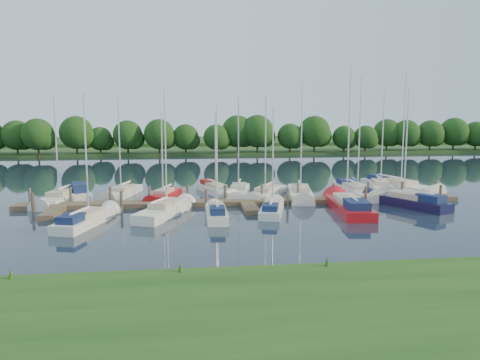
{
  "coord_description": "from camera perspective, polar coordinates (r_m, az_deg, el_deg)",
  "views": [
    {
      "loc": [
        -5.63,
        -33.25,
        7.88
      ],
      "look_at": [
        -0.5,
        8.0,
        2.2
      ],
      "focal_mm": 35.0,
      "sensor_mm": 36.0,
      "label": 1
    }
  ],
  "objects": [
    {
      "name": "sailboat_s_3",
      "position": [
        38.38,
        3.93,
        -3.61
      ],
      "size": [
        3.14,
        6.95,
        8.86
      ],
      "rotation": [
        0.0,
        0.0,
        -0.27
      ],
      "color": "white",
      "rests_on": "ground"
    },
    {
      "name": "sailboat_n_6",
      "position": [
        46.11,
        3.18,
        -1.73
      ],
      "size": [
        5.17,
        7.92,
        10.45
      ],
      "rotation": [
        0.0,
        0.0,
        2.65
      ],
      "color": "white",
      "rests_on": "ground"
    },
    {
      "name": "sailboat_n_9",
      "position": [
        52.36,
        16.72,
        -0.9
      ],
      "size": [
        3.84,
        8.56,
        10.81
      ],
      "rotation": [
        0.0,
        0.0,
        2.88
      ],
      "color": "white",
      "rests_on": "ground"
    },
    {
      "name": "sailboat_s_5",
      "position": [
        43.6,
        19.8,
        -2.63
      ],
      "size": [
        4.99,
        8.16,
        10.87
      ],
      "rotation": [
        0.0,
        0.0,
        0.45
      ],
      "color": "#0F1135",
      "rests_on": "ground"
    },
    {
      "name": "sailboat_n_8",
      "position": [
        48.87,
        13.96,
        -1.36
      ],
      "size": [
        2.33,
        9.65,
        12.17
      ],
      "rotation": [
        0.0,
        0.0,
        3.14
      ],
      "color": "white",
      "rests_on": "ground"
    },
    {
      "name": "sailboat_n_10",
      "position": [
        53.6,
        18.72,
        -0.74
      ],
      "size": [
        4.99,
        10.3,
        12.93
      ],
      "rotation": [
        0.0,
        0.0,
        3.45
      ],
      "color": "white",
      "rests_on": "ground"
    },
    {
      "name": "ground",
      "position": [
        34.63,
        2.46,
        -5.38
      ],
      "size": [
        260.0,
        260.0,
        0.0
      ],
      "primitive_type": "plane",
      "color": "#1A2535",
      "rests_on": "ground"
    },
    {
      "name": "sailboat_n_0",
      "position": [
        46.11,
        -21.04,
        -2.23
      ],
      "size": [
        3.15,
        8.15,
        10.36
      ],
      "rotation": [
        0.0,
        0.0,
        2.95
      ],
      "color": "white",
      "rests_on": "ground"
    },
    {
      "name": "motorboat",
      "position": [
        47.6,
        -18.9,
        -1.71
      ],
      "size": [
        3.15,
        6.17,
        1.87
      ],
      "rotation": [
        0.0,
        0.0,
        3.43
      ],
      "color": "white",
      "rests_on": "ground"
    },
    {
      "name": "near_bank",
      "position": [
        19.68,
        10.48,
        -15.16
      ],
      "size": [
        90.0,
        10.0,
        0.5
      ],
      "primitive_type": "cube",
      "color": "#1B4814",
      "rests_on": "ground"
    },
    {
      "name": "sailboat_n_5",
      "position": [
        46.49,
        -0.16,
        -1.62
      ],
      "size": [
        3.06,
        7.97,
        10.22
      ],
      "rotation": [
        0.0,
        0.0,
        2.96
      ],
      "color": "white",
      "rests_on": "ground"
    },
    {
      "name": "treeline",
      "position": [
        95.34,
        -5.03,
        5.47
      ],
      "size": [
        145.74,
        9.47,
        8.29
      ],
      "color": "#38281C",
      "rests_on": "ground"
    },
    {
      "name": "sailboat_s_1",
      "position": [
        37.85,
        -9.09,
        -3.89
      ],
      "size": [
        4.57,
        8.1,
        10.68
      ],
      "rotation": [
        0.0,
        0.0,
        -0.4
      ],
      "color": "white",
      "rests_on": "ground"
    },
    {
      "name": "sailboat_n_3",
      "position": [
        45.42,
        -9.26,
        -1.97
      ],
      "size": [
        3.33,
        6.91,
        8.84
      ],
      "rotation": [
        0.0,
        0.0,
        2.83
      ],
      "color": "#B31016",
      "rests_on": "ground"
    },
    {
      "name": "sailboat_n_7",
      "position": [
        46.08,
        7.36,
        -1.78
      ],
      "size": [
        3.47,
        8.99,
        11.29
      ],
      "rotation": [
        0.0,
        0.0,
        2.95
      ],
      "color": "white",
      "rests_on": "ground"
    },
    {
      "name": "distant_hill",
      "position": [
        133.56,
        -4.68,
        4.67
      ],
      "size": [
        220.0,
        40.0,
        1.4
      ],
      "primitive_type": "cube",
      "color": "#365726",
      "rests_on": "ground"
    },
    {
      "name": "sailboat_n_2",
      "position": [
        47.94,
        -14.19,
        -1.59
      ],
      "size": [
        3.34,
        7.92,
        9.98
      ],
      "rotation": [
        0.0,
        0.0,
        2.91
      ],
      "color": "white",
      "rests_on": "ground"
    },
    {
      "name": "sailboat_n_4",
      "position": [
        48.19,
        -2.97,
        -1.26
      ],
      "size": [
        3.66,
        7.59,
        9.68
      ],
      "rotation": [
        0.0,
        0.0,
        3.45
      ],
      "color": "white",
      "rests_on": "ground"
    },
    {
      "name": "dock",
      "position": [
        41.66,
        0.8,
        -2.84
      ],
      "size": [
        40.0,
        6.0,
        0.4
      ],
      "color": "brown",
      "rests_on": "ground"
    },
    {
      "name": "sailboat_s_4",
      "position": [
        40.33,
        13.02,
        -3.2
      ],
      "size": [
        3.37,
        10.15,
        12.74
      ],
      "rotation": [
        0.0,
        0.0,
        -0.12
      ],
      "color": "#B31016",
      "rests_on": "ground"
    },
    {
      "name": "mooring_pilings",
      "position": [
        42.68,
        0.59,
        -2.04
      ],
      "size": [
        38.24,
        2.84,
        2.0
      ],
      "color": "#473D33",
      "rests_on": "ground"
    },
    {
      "name": "sailboat_s_2",
      "position": [
        36.42,
        -2.9,
        -4.19
      ],
      "size": [
        1.66,
        6.47,
        8.54
      ],
      "rotation": [
        0.0,
        0.0,
        -0.02
      ],
      "color": "white",
      "rests_on": "ground"
    },
    {
      "name": "sailboat_s_0",
      "position": [
        36.08,
        -18.24,
        -4.71
      ],
      "size": [
        3.6,
        7.78,
        9.91
      ],
      "rotation": [
        0.0,
        0.0,
        -0.28
      ],
      "color": "white",
      "rests_on": "ground"
    },
    {
      "name": "far_shore",
      "position": [
        108.66,
        -4.11,
        3.76
      ],
      "size": [
        180.0,
        30.0,
        0.6
      ],
      "primitive_type": "cube",
      "color": "#26451A",
      "rests_on": "ground"
    }
  ]
}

